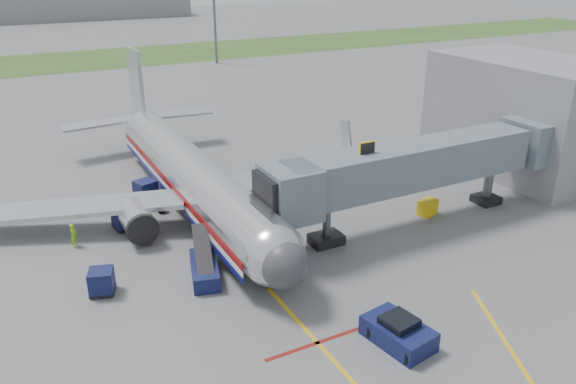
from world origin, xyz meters
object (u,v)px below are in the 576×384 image
ramp_worker (74,235)px  airliner (192,175)px  belt_loader (204,268)px  pushback_tug (398,332)px

ramp_worker → airliner: bearing=-44.7°
belt_loader → airliner: bearing=74.5°
airliner → pushback_tug: 21.52m
ramp_worker → belt_loader: bearing=-110.7°
airliner → ramp_worker: airliner is taller
airliner → ramp_worker: size_ratio=21.37×
pushback_tug → ramp_worker: bearing=125.1°
airliner → belt_loader: 11.02m
airliner → pushback_tug: size_ratio=9.24×
airliner → pushback_tug: bearing=-80.2°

